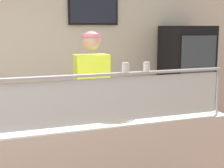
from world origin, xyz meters
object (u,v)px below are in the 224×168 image
parmesan_shaker (125,68)px  drink_fridge (186,82)px  pizza_server (114,114)px  pepper_flake_shaker (147,67)px  pizza_tray (113,115)px  worker_figure (92,98)px

parmesan_shaker → drink_fridge: (1.90, 2.01, -0.54)m
parmesan_shaker → pizza_server: bearing=92.3°
parmesan_shaker → pepper_flake_shaker: size_ratio=1.01×
pizza_server → pizza_tray: bearing=106.3°
pepper_flake_shaker → drink_fridge: size_ratio=0.05×
pepper_flake_shaker → worker_figure: size_ratio=0.05×
drink_fridge → pepper_flake_shaker: bearing=-130.2°
pepper_flake_shaker → drink_fridge: bearing=49.8°
pepper_flake_shaker → drink_fridge: 2.69m
pepper_flake_shaker → drink_fridge: drink_fridge is taller
drink_fridge → pizza_tray: bearing=-137.8°
parmesan_shaker → pizza_tray: bearing=93.7°
pepper_flake_shaker → drink_fridge: (1.70, 2.01, -0.54)m
pizza_server → drink_fridge: bearing=38.8°
drink_fridge → parmesan_shaker: bearing=-133.4°
worker_figure → drink_fridge: 2.21m
pizza_tray → drink_fridge: bearing=42.2°
parmesan_shaker → worker_figure: (-0.02, 0.93, -0.45)m
pizza_server → parmesan_shaker: bearing=-91.5°
pizza_server → parmesan_shaker: (0.01, -0.25, 0.47)m
pepper_flake_shaker → pizza_server: bearing=129.9°
pepper_flake_shaker → worker_figure: 1.06m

